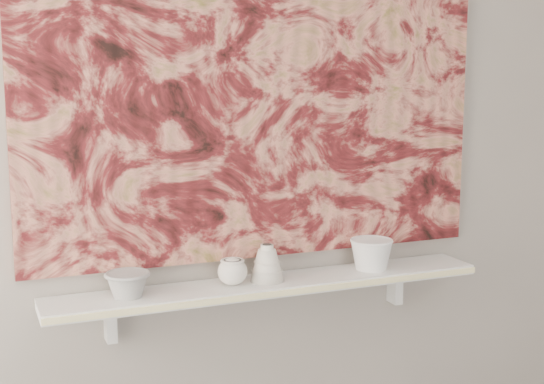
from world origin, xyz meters
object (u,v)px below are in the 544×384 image
shelf (271,285)px  painting (261,82)px  bowl_grey (127,284)px  bell_vessel (267,263)px  bowl_white (371,254)px  cup_cream (233,272)px

shelf → painting: (0.00, 0.08, 0.62)m
bowl_grey → bell_vessel: bell_vessel is taller
bowl_grey → bowl_white: 0.80m
bowl_white → bell_vessel: bearing=180.0°
cup_cream → bell_vessel: size_ratio=0.78×
painting → cup_cream: size_ratio=16.45×
bowl_grey → bell_vessel: (0.43, 0.00, 0.02)m
bowl_white → shelf: bearing=180.0°
shelf → painting: bearing=90.0°
painting → cup_cream: painting is taller
shelf → cup_cream: bearing=180.0°
shelf → bowl_grey: bowl_grey is taller
painting → bowl_grey: 0.73m
bowl_grey → cup_cream: size_ratio=1.44×
painting → shelf: bearing=-90.0°
painting → bowl_grey: (-0.45, -0.08, -0.57)m
cup_cream → bowl_white: 0.48m
bowl_grey → bowl_white: bearing=0.0°
bowl_grey → bell_vessel: size_ratio=1.13×
shelf → bell_vessel: bell_vessel is taller
painting → bell_vessel: size_ratio=12.87×
shelf → painting: 0.63m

